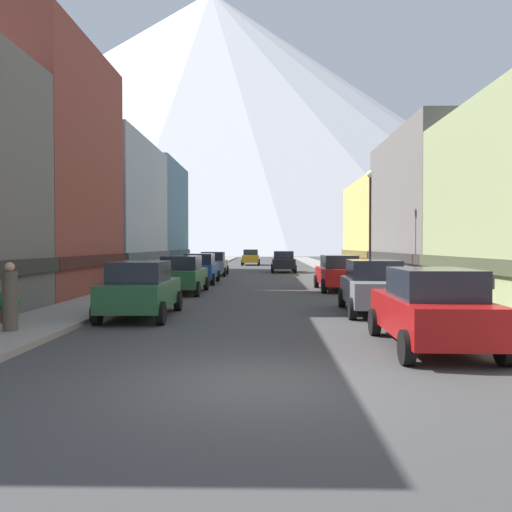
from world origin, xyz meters
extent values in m
plane|color=#3E3E3E|center=(0.00, 0.00, 0.00)|extent=(400.00, 400.00, 0.00)
cube|color=gray|center=(-6.25, 35.00, 0.07)|extent=(2.50, 100.00, 0.15)
cube|color=gray|center=(6.25, 35.00, 0.07)|extent=(2.50, 100.00, 0.15)
cube|color=#99A5B2|center=(-11.85, 25.84, 4.57)|extent=(8.70, 12.02, 9.14)
cube|color=#444A50|center=(-11.85, 25.84, 1.60)|extent=(9.00, 12.02, 0.50)
cube|color=slate|center=(-10.68, 37.30, 4.73)|extent=(6.36, 10.82, 9.47)
cube|color=#22333F|center=(-10.68, 37.30, 1.60)|extent=(6.66, 10.82, 0.50)
cube|color=#66605B|center=(10.61, 22.33, 4.40)|extent=(6.22, 12.39, 8.80)
cube|color=#2D2B29|center=(10.61, 22.33, 1.60)|extent=(6.52, 12.39, 0.50)
cube|color=#D8B259|center=(12.04, 35.10, 3.76)|extent=(9.07, 12.53, 7.53)
cube|color=brown|center=(12.04, 35.10, 1.60)|extent=(9.37, 12.53, 0.50)
cube|color=#265933|center=(-3.80, 7.91, 0.74)|extent=(1.92, 4.43, 0.80)
cube|color=#1E232D|center=(-3.80, 7.66, 1.46)|extent=(1.64, 2.23, 0.64)
cylinder|color=black|center=(-4.75, 9.54, 0.34)|extent=(0.23, 0.68, 0.68)
cylinder|color=black|center=(-2.91, 9.58, 0.34)|extent=(0.23, 0.68, 0.68)
cylinder|color=black|center=(-4.69, 6.24, 0.34)|extent=(0.23, 0.68, 0.68)
cylinder|color=black|center=(-2.85, 6.28, 0.34)|extent=(0.23, 0.68, 0.68)
cube|color=#265933|center=(-3.80, 16.11, 0.74)|extent=(1.87, 4.41, 0.80)
cube|color=#1E232D|center=(-3.80, 15.86, 1.46)|extent=(1.62, 2.21, 0.64)
cylinder|color=black|center=(-4.71, 17.77, 0.34)|extent=(0.23, 0.68, 0.68)
cylinder|color=black|center=(-2.87, 17.75, 0.34)|extent=(0.23, 0.68, 0.68)
cylinder|color=black|center=(-4.73, 14.47, 0.34)|extent=(0.23, 0.68, 0.68)
cylinder|color=black|center=(-2.89, 14.45, 0.34)|extent=(0.23, 0.68, 0.68)
cube|color=#19478C|center=(-3.80, 22.69, 0.74)|extent=(1.86, 4.41, 0.80)
cube|color=#1E232D|center=(-3.80, 22.44, 1.46)|extent=(1.61, 2.21, 0.64)
cylinder|color=black|center=(-4.73, 24.34, 0.34)|extent=(0.22, 0.68, 0.68)
cylinder|color=black|center=(-2.89, 24.34, 0.34)|extent=(0.22, 0.68, 0.68)
cylinder|color=black|center=(-4.71, 21.04, 0.34)|extent=(0.22, 0.68, 0.68)
cylinder|color=black|center=(-2.87, 21.04, 0.34)|extent=(0.22, 0.68, 0.68)
cube|color=slate|center=(-3.80, 30.60, 0.74)|extent=(1.89, 4.42, 0.80)
cube|color=#1E232D|center=(-3.80, 30.35, 1.46)|extent=(1.63, 2.22, 0.64)
cylinder|color=black|center=(-4.74, 32.24, 0.34)|extent=(0.23, 0.68, 0.68)
cylinder|color=black|center=(-2.90, 32.26, 0.34)|extent=(0.23, 0.68, 0.68)
cylinder|color=black|center=(-4.70, 28.94, 0.34)|extent=(0.23, 0.68, 0.68)
cylinder|color=black|center=(-2.86, 28.96, 0.34)|extent=(0.23, 0.68, 0.68)
cube|color=#9E1111|center=(3.80, 3.03, 0.74)|extent=(1.93, 4.44, 0.80)
cube|color=#1E232D|center=(3.79, 2.78, 1.46)|extent=(1.65, 2.23, 0.64)
cylinder|color=black|center=(2.92, 4.70, 0.34)|extent=(0.23, 0.68, 0.68)
cylinder|color=black|center=(4.75, 4.66, 0.34)|extent=(0.23, 0.68, 0.68)
cylinder|color=black|center=(2.85, 1.40, 0.34)|extent=(0.23, 0.68, 0.68)
cylinder|color=black|center=(4.68, 1.36, 0.34)|extent=(0.23, 0.68, 0.68)
cube|color=slate|center=(3.80, 9.05, 0.74)|extent=(2.04, 4.48, 0.80)
cube|color=#1E232D|center=(3.81, 9.30, 1.46)|extent=(1.70, 2.27, 0.64)
cylinder|color=black|center=(4.64, 7.36, 0.34)|extent=(0.25, 0.69, 0.68)
cylinder|color=black|center=(2.81, 7.44, 0.34)|extent=(0.25, 0.69, 0.68)
cylinder|color=black|center=(4.79, 10.65, 0.34)|extent=(0.25, 0.69, 0.68)
cylinder|color=black|center=(2.96, 10.74, 0.34)|extent=(0.25, 0.69, 0.68)
cube|color=#9E1111|center=(3.80, 17.86, 0.74)|extent=(1.90, 4.42, 0.80)
cube|color=#1E232D|center=(3.80, 17.61, 1.46)|extent=(1.63, 2.22, 0.64)
cylinder|color=black|center=(2.86, 19.49, 0.34)|extent=(0.23, 0.68, 0.68)
cylinder|color=black|center=(4.70, 19.52, 0.34)|extent=(0.23, 0.68, 0.68)
cylinder|color=black|center=(2.90, 16.19, 0.34)|extent=(0.23, 0.68, 0.68)
cylinder|color=black|center=(4.74, 16.22, 0.34)|extent=(0.23, 0.68, 0.68)
cube|color=#B28419|center=(-1.60, 51.03, 0.74)|extent=(1.84, 4.40, 0.80)
cube|color=#1E232D|center=(-1.60, 51.28, 1.46)|extent=(1.60, 2.20, 0.64)
cylinder|color=black|center=(-0.68, 49.38, 0.34)|extent=(0.22, 0.68, 0.68)
cylinder|color=black|center=(-2.52, 49.38, 0.34)|extent=(0.22, 0.68, 0.68)
cylinder|color=black|center=(-0.68, 52.68, 0.34)|extent=(0.22, 0.68, 0.68)
cylinder|color=black|center=(-2.52, 52.68, 0.34)|extent=(0.22, 0.68, 0.68)
cube|color=black|center=(1.60, 35.39, 0.74)|extent=(1.84, 4.40, 0.80)
cube|color=#1E232D|center=(1.60, 35.14, 1.46)|extent=(1.60, 2.20, 0.64)
cylinder|color=black|center=(0.68, 37.04, 0.34)|extent=(0.22, 0.68, 0.68)
cylinder|color=black|center=(2.52, 37.04, 0.34)|extent=(0.22, 0.68, 0.68)
cylinder|color=black|center=(0.68, 33.74, 0.34)|extent=(0.22, 0.68, 0.68)
cylinder|color=black|center=(2.52, 33.74, 0.34)|extent=(0.22, 0.68, 0.68)
cylinder|color=#595960|center=(5.75, 4.50, 0.68)|extent=(0.06, 0.06, 1.05)
cube|color=#33383F|center=(5.75, 4.50, 1.34)|extent=(0.14, 0.10, 0.28)
cylinder|color=#4C5156|center=(6.35, 7.96, 0.60)|extent=(0.56, 0.56, 0.90)
cylinder|color=#2D2D33|center=(6.35, 7.96, 1.09)|extent=(0.59, 0.59, 0.08)
cylinder|color=brown|center=(7.00, 17.17, 0.31)|extent=(0.55, 0.55, 0.31)
sphere|color=#288127|center=(7.00, 17.17, 0.67)|extent=(0.51, 0.51, 0.51)
cylinder|color=brown|center=(-7.00, 5.74, 0.32)|extent=(0.39, 0.39, 0.34)
sphere|color=#236D36|center=(-7.00, 5.74, 0.75)|extent=(0.63, 0.63, 0.63)
cylinder|color=brown|center=(7.00, 9.86, 0.35)|extent=(0.50, 0.50, 0.39)
sphere|color=#2C872C|center=(7.00, 9.86, 0.74)|extent=(0.49, 0.49, 0.49)
cylinder|color=brown|center=(-6.25, 4.36, 0.89)|extent=(0.36, 0.36, 1.48)
sphere|color=tan|center=(-6.25, 4.36, 1.75)|extent=(0.23, 0.23, 0.23)
cylinder|color=black|center=(5.35, 17.63, 2.90)|extent=(0.12, 0.12, 5.50)
sphere|color=white|center=(5.35, 17.63, 5.83)|extent=(0.36, 0.36, 0.36)
cone|color=silver|center=(-28.17, 260.00, 65.59)|extent=(337.73, 337.73, 131.18)
camera|label=1|loc=(0.17, -8.58, 2.29)|focal=36.71mm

